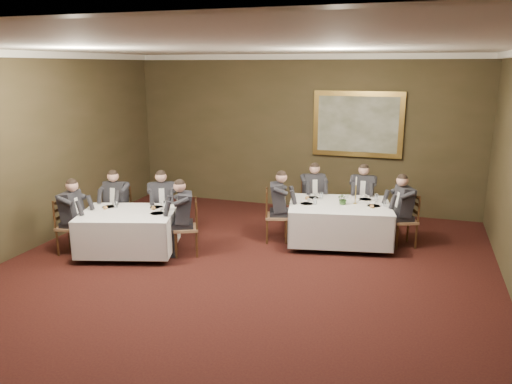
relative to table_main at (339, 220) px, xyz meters
The scene contains 27 objects.
ground 3.09m from the table_main, 114.49° to the right, with size 10.00×10.00×0.00m, color black.
ceiling 4.32m from the table_main, 114.49° to the right, with size 8.00×10.00×0.10m, color silver.
back_wall 2.87m from the table_main, 119.68° to the left, with size 8.00×0.10×3.50m, color #362F1B.
crown_molding 4.27m from the table_main, 114.49° to the right, with size 8.00×10.00×0.12m.
table_main is the anchor object (origin of this frame).
table_second 3.84m from the table_main, 153.64° to the right, with size 1.91×1.65×0.67m.
chair_main_backleft 1.10m from the table_main, 129.16° to the left, with size 0.58×0.57×1.00m.
diner_main_backleft 1.07m from the table_main, 129.30° to the left, with size 0.57×0.61×1.35m.
chair_main_backright 1.10m from the table_main, 73.71° to the left, with size 0.46×0.44×1.00m.
diner_main_backright 1.07m from the table_main, 73.51° to the left, with size 0.44×0.50×1.35m.
chair_main_endleft 1.19m from the table_main, 168.55° to the right, with size 0.53×0.54×1.00m.
diner_main_endleft 1.17m from the table_main, 168.60° to the right, with size 0.57×0.52×1.35m.
chair_main_endright 1.19m from the table_main, 11.53° to the left, with size 0.56×0.57×1.00m.
diner_main_endright 1.17m from the table_main, 11.40° to the left, with size 0.60×0.56×1.35m.
chair_sec_backleft 4.22m from the table_main, 165.85° to the right, with size 0.47×0.45×1.00m.
diner_sec_backleft 4.22m from the table_main, 165.69° to the right, with size 0.44×0.51×1.35m.
chair_sec_backright 3.36m from the table_main, 166.51° to the right, with size 0.59×0.58×1.00m.
diner_sec_backright 3.36m from the table_main, 166.31° to the right, with size 0.58×0.61×1.35m.
chair_sec_endright 2.84m from the table_main, 150.20° to the right, with size 0.57×0.58×1.00m.
diner_sec_endright 2.85m from the table_main, 150.21° to the right, with size 0.61×0.57×1.35m.
chair_sec_endleft 4.86m from the table_main, 155.69° to the right, with size 0.47×0.49×1.00m.
diner_sec_endleft 4.84m from the table_main, 155.65° to the right, with size 0.52×0.45×1.35m.
centerpiece 0.44m from the table_main, 12.25° to the right, with size 0.22×0.19×0.24m, color #2D5926.
candlestick 0.58m from the table_main, 22.30° to the left, with size 0.08×0.08×0.52m.
place_setting_table_main 0.70m from the table_main, 148.90° to the left, with size 0.33×0.31×0.14m.
place_setting_table_second 4.19m from the table_main, 159.25° to the right, with size 0.33×0.31×0.14m.
painting 2.66m from the table_main, 90.00° to the left, with size 1.95×0.09×1.43m.
Camera 1 is at (2.58, -6.15, 3.25)m, focal length 35.00 mm.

